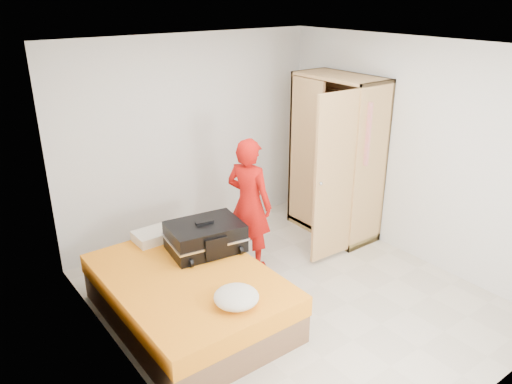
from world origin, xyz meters
TOP-DOWN VIEW (x-y plane):
  - room at (0.00, 0.00)m, footprint 4.00×4.02m
  - bed at (-1.05, 0.34)m, footprint 1.42×2.02m
  - wardrobe at (1.45, 0.86)m, footprint 1.17×1.20m
  - person at (0.06, 0.84)m, footprint 0.56×0.67m
  - suitcase at (-0.64, 0.67)m, footprint 0.85×0.68m
  - round_cushion at (-0.95, -0.35)m, footprint 0.40×0.40m
  - pillow at (-0.89, 1.19)m, footprint 0.61×0.31m

SIDE VIEW (x-z plane):
  - bed at x=-1.05m, z-range 0.00..0.50m
  - pillow at x=-0.89m, z-range 0.50..0.61m
  - round_cushion at x=-0.95m, z-range 0.50..0.65m
  - suitcase at x=-0.64m, z-range 0.48..0.81m
  - person at x=0.06m, z-range 0.00..1.57m
  - wardrobe at x=1.45m, z-range -0.05..2.05m
  - room at x=0.00m, z-range 0.00..2.60m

